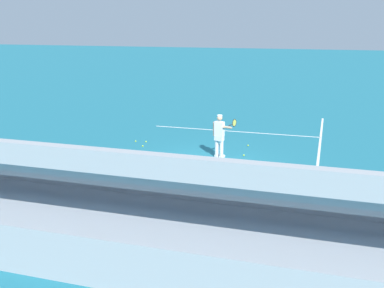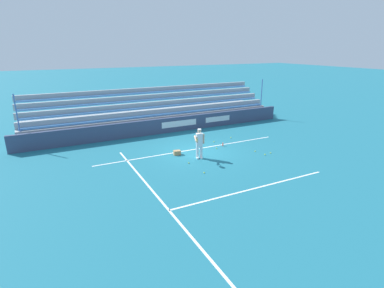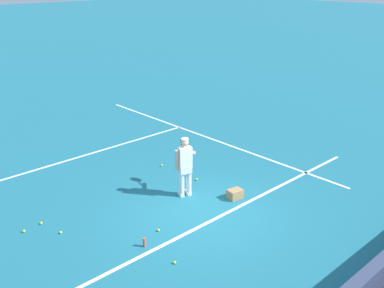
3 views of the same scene
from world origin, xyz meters
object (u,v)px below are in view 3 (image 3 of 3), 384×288
object	(u,v)px
tennis_ball_stray_back	(162,165)
water_bottle	(144,242)
ball_box_cardboard	(235,194)
tennis_ball_by_box	(197,179)
tennis_ball_on_baseline	(24,231)
tennis_ball_toward_net	(158,230)
tennis_ball_far_left	(175,262)
tennis_ball_near_player	(61,232)
tennis_player	(185,166)
tennis_ball_far_right	(41,223)

from	to	relation	value
tennis_ball_stray_back	water_bottle	distance (m)	4.55
ball_box_cardboard	tennis_ball_by_box	distance (m)	1.56
tennis_ball_on_baseline	tennis_ball_by_box	world-z (taller)	same
tennis_ball_stray_back	tennis_ball_by_box	bearing A→B (deg)	-86.34
tennis_ball_stray_back	water_bottle	xyz separation A→B (m)	(-3.19, -3.24, 0.08)
tennis_ball_stray_back	tennis_ball_toward_net	xyz separation A→B (m)	(-2.54, -2.96, 0.00)
tennis_ball_toward_net	tennis_ball_by_box	distance (m)	3.00
tennis_ball_far_left	tennis_ball_on_baseline	bearing A→B (deg)	118.23
ball_box_cardboard	tennis_ball_near_player	bearing A→B (deg)	159.41
tennis_player	tennis_ball_far_left	bearing A→B (deg)	-136.30
tennis_ball_far_left	water_bottle	bearing A→B (deg)	94.68
tennis_player	tennis_ball_by_box	size ratio (longest dim) A/B	25.98
tennis_ball_far_right	water_bottle	xyz separation A→B (m)	(1.30, -2.54, 0.08)
tennis_ball_near_player	water_bottle	bearing A→B (deg)	-57.72
tennis_ball_far_left	tennis_ball_toward_net	world-z (taller)	same
tennis_ball_far_right	tennis_ball_near_player	bearing A→B (deg)	-78.28
ball_box_cardboard	tennis_ball_near_player	xyz separation A→B (m)	(-4.42, 1.66, -0.10)
tennis_player	tennis_ball_far_left	size ratio (longest dim) A/B	25.98
tennis_ball_far_left	tennis_ball_near_player	size ratio (longest dim) A/B	1.00
tennis_ball_toward_net	tennis_ball_far_left	bearing A→B (deg)	-114.26
tennis_ball_stray_back	tennis_ball_near_player	world-z (taller)	same
tennis_ball_on_baseline	tennis_ball_toward_net	distance (m)	3.26
tennis_ball_near_player	tennis_ball_stray_back	bearing A→B (deg)	18.27
ball_box_cardboard	tennis_ball_on_baseline	size ratio (longest dim) A/B	6.06
tennis_ball_on_baseline	water_bottle	xyz separation A→B (m)	(1.77, -2.48, 0.08)
tennis_ball_on_baseline	tennis_ball_near_player	xyz separation A→B (m)	(0.62, -0.66, 0.00)
tennis_ball_toward_net	water_bottle	bearing A→B (deg)	-156.16
tennis_player	tennis_ball_far_right	xyz separation A→B (m)	(-3.69, 1.30, -0.86)
tennis_player	tennis_ball_near_player	distance (m)	3.68
tennis_ball_on_baseline	tennis_ball_near_player	size ratio (longest dim) A/B	1.00
tennis_player	tennis_ball_far_left	world-z (taller)	tennis_player
tennis_ball_far_right	tennis_ball_near_player	xyz separation A→B (m)	(0.15, -0.73, 0.00)
water_bottle	tennis_ball_far_right	bearing A→B (deg)	117.02
tennis_player	tennis_ball_stray_back	size ratio (longest dim) A/B	25.98
tennis_ball_far_left	tennis_ball_on_baseline	xyz separation A→B (m)	(-1.85, 3.44, 0.00)
tennis_player	ball_box_cardboard	world-z (taller)	tennis_player
tennis_ball_on_baseline	tennis_ball_toward_net	size ratio (longest dim) A/B	1.00
tennis_ball_far_right	tennis_ball_by_box	world-z (taller)	same
tennis_ball_far_right	tennis_ball_toward_net	size ratio (longest dim) A/B	1.00
tennis_ball_far_left	tennis_ball_far_right	world-z (taller)	same
tennis_ball_far_left	tennis_ball_far_right	xyz separation A→B (m)	(-1.37, 3.51, 0.00)
ball_box_cardboard	tennis_ball_on_baseline	world-z (taller)	ball_box_cardboard
tennis_ball_near_player	water_bottle	xyz separation A→B (m)	(1.14, -1.81, 0.08)
tennis_ball_on_baseline	tennis_ball_by_box	size ratio (longest dim) A/B	1.00
tennis_player	tennis_ball_by_box	distance (m)	1.32
tennis_player	tennis_ball_on_baseline	world-z (taller)	tennis_player
tennis_ball_on_baseline	tennis_ball_toward_net	world-z (taller)	same
ball_box_cardboard	tennis_ball_near_player	world-z (taller)	ball_box_cardboard
tennis_ball_stray_back	tennis_ball_near_player	size ratio (longest dim) A/B	1.00
tennis_ball_toward_net	tennis_ball_on_baseline	bearing A→B (deg)	137.69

